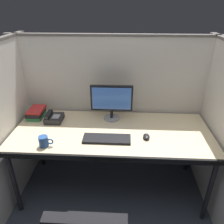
# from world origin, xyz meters

# --- Properties ---
(ground_plane) EXTENTS (8.00, 8.00, 0.00)m
(ground_plane) POSITION_xyz_m (0.00, 0.00, 0.00)
(ground_plane) COLOR #383F4C
(cubicle_partition_rear) EXTENTS (2.21, 0.06, 1.57)m
(cubicle_partition_rear) POSITION_xyz_m (0.00, 0.74, 0.79)
(cubicle_partition_rear) COLOR beige
(cubicle_partition_rear) RESTS_ON ground
(cubicle_partition_left) EXTENTS (0.06, 1.41, 1.57)m
(cubicle_partition_left) POSITION_xyz_m (-0.99, 0.20, 0.79)
(cubicle_partition_left) COLOR beige
(cubicle_partition_left) RESTS_ON ground
(cubicle_partition_right) EXTENTS (0.06, 1.41, 1.57)m
(cubicle_partition_right) POSITION_xyz_m (0.99, 0.20, 0.79)
(cubicle_partition_right) COLOR beige
(cubicle_partition_right) RESTS_ON ground
(desk) EXTENTS (1.90, 0.80, 0.74)m
(desk) POSITION_xyz_m (0.00, 0.29, 0.69)
(desk) COLOR beige
(desk) RESTS_ON ground
(monitor_center) EXTENTS (0.43, 0.17, 0.37)m
(monitor_center) POSITION_xyz_m (-0.01, 0.54, 0.96)
(monitor_center) COLOR gray
(monitor_center) RESTS_ON desk
(keyboard_main) EXTENTS (0.43, 0.15, 0.02)m
(keyboard_main) POSITION_xyz_m (-0.04, 0.15, 0.75)
(keyboard_main) COLOR black
(keyboard_main) RESTS_ON desk
(computer_mouse) EXTENTS (0.06, 0.10, 0.04)m
(computer_mouse) POSITION_xyz_m (0.32, 0.19, 0.76)
(computer_mouse) COLOR black
(computer_mouse) RESTS_ON desk
(coffee_mug) EXTENTS (0.13, 0.08, 0.09)m
(coffee_mug) POSITION_xyz_m (-0.57, 0.03, 0.79)
(coffee_mug) COLOR #264C8C
(coffee_mug) RESTS_ON desk
(desk_phone) EXTENTS (0.17, 0.19, 0.09)m
(desk_phone) POSITION_xyz_m (-0.61, 0.46, 0.77)
(desk_phone) COLOR black
(desk_phone) RESTS_ON desk
(book_stack) EXTENTS (0.16, 0.22, 0.10)m
(book_stack) POSITION_xyz_m (-0.82, 0.53, 0.79)
(book_stack) COLOR #26723F
(book_stack) RESTS_ON desk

